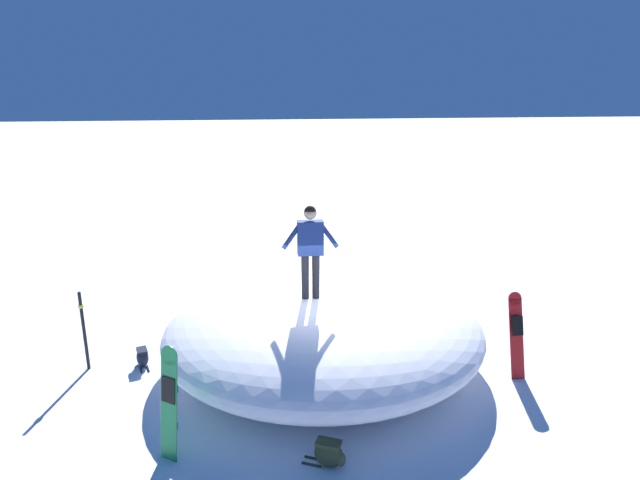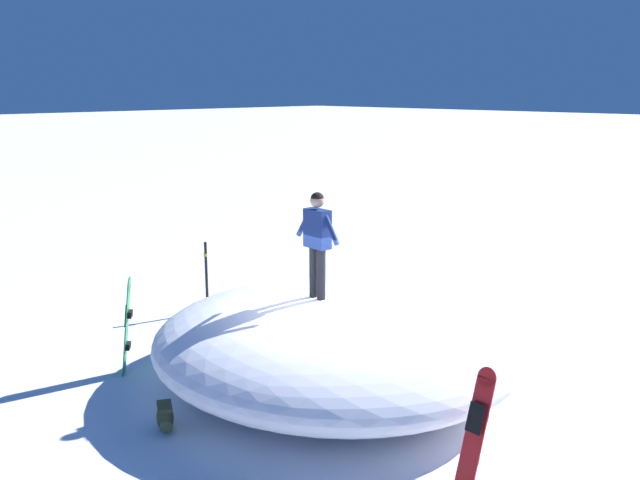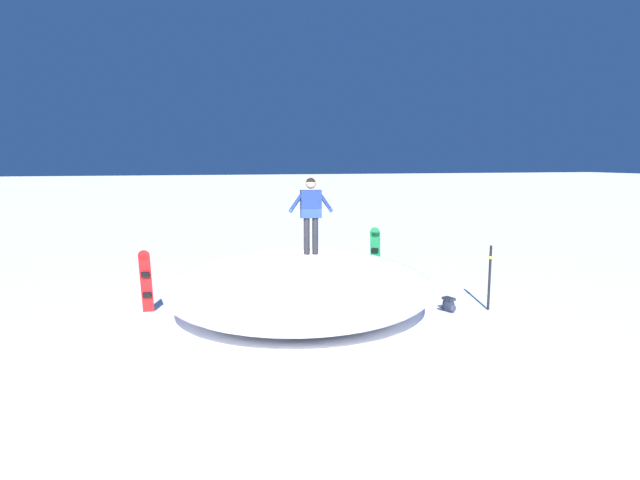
% 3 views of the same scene
% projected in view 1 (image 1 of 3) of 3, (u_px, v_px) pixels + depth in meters
% --- Properties ---
extents(ground, '(240.00, 240.00, 0.00)m').
position_uv_depth(ground, '(331.00, 368.00, 10.00)').
color(ground, white).
extents(snow_mound, '(6.64, 6.36, 1.44)m').
position_uv_depth(snow_mound, '(324.00, 329.00, 10.03)').
color(snow_mound, white).
rests_on(snow_mound, ground).
extents(snowboarder_standing, '(1.05, 0.26, 1.76)m').
position_uv_depth(snowboarder_standing, '(310.00, 243.00, 9.39)').
color(snowboarder_standing, black).
rests_on(snowboarder_standing, snow_mound).
extents(snowboard_primary_upright, '(0.29, 0.48, 1.58)m').
position_uv_depth(snowboard_primary_upright, '(516.00, 334.00, 9.61)').
color(snowboard_primary_upright, red).
rests_on(snowboard_primary_upright, ground).
extents(snowboard_secondary_upright, '(0.36, 0.35, 1.73)m').
position_uv_depth(snowboard_secondary_upright, '(170.00, 401.00, 7.32)').
color(snowboard_secondary_upright, '#1E8C47').
rests_on(snowboard_secondary_upright, ground).
extents(backpack_near, '(0.64, 0.47, 0.41)m').
position_uv_depth(backpack_near, '(329.00, 453.00, 7.28)').
color(backpack_near, '#383D23').
rests_on(backpack_near, ground).
extents(backpack_far, '(0.30, 0.53, 0.36)m').
position_uv_depth(backpack_far, '(142.00, 357.00, 10.05)').
color(backpack_far, '#1E2333').
rests_on(backpack_far, ground).
extents(trail_marker_pole, '(0.10, 0.10, 1.58)m').
position_uv_depth(trail_marker_pole, '(84.00, 329.00, 9.76)').
color(trail_marker_pole, black).
rests_on(trail_marker_pole, ground).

